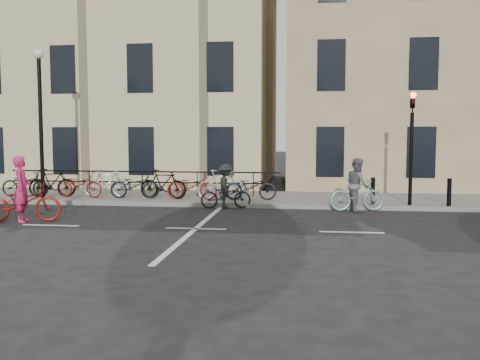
# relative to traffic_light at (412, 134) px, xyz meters

# --- Properties ---
(ground) EXTENTS (120.00, 120.00, 0.00)m
(ground) POSITION_rel_traffic_light_xyz_m (-6.20, -4.34, -2.45)
(ground) COLOR black
(ground) RESTS_ON ground
(sidewalk) EXTENTS (46.00, 4.00, 0.15)m
(sidewalk) POSITION_rel_traffic_light_xyz_m (-10.20, 1.66, -2.38)
(sidewalk) COLOR slate
(sidewalk) RESTS_ON ground
(building_east) EXTENTS (14.00, 10.00, 12.00)m
(building_east) POSITION_rel_traffic_light_xyz_m (2.80, 8.66, 3.70)
(building_east) COLOR #98835B
(building_east) RESTS_ON sidewalk
(building_west) EXTENTS (20.00, 10.00, 10.00)m
(building_west) POSITION_rel_traffic_light_xyz_m (-15.20, 8.66, 2.70)
(building_west) COLOR #C7B486
(building_west) RESTS_ON sidewalk
(traffic_light) EXTENTS (0.18, 0.30, 3.90)m
(traffic_light) POSITION_rel_traffic_light_xyz_m (0.00, 0.00, 0.00)
(traffic_light) COLOR black
(traffic_light) RESTS_ON sidewalk
(lamp_post) EXTENTS (0.36, 0.36, 5.28)m
(lamp_post) POSITION_rel_traffic_light_xyz_m (-12.70, 0.06, 1.04)
(lamp_post) COLOR black
(lamp_post) RESTS_ON sidewalk
(bollard_east) EXTENTS (0.14, 0.14, 0.90)m
(bollard_east) POSITION_rel_traffic_light_xyz_m (-1.20, -0.09, -1.85)
(bollard_east) COLOR black
(bollard_east) RESTS_ON sidewalk
(bollard_west) EXTENTS (0.14, 0.14, 0.90)m
(bollard_west) POSITION_rel_traffic_light_xyz_m (1.20, -0.09, -1.85)
(bollard_west) COLOR black
(bollard_west) RESTS_ON sidewalk
(parked_bikes) EXTENTS (10.40, 1.23, 1.05)m
(parked_bikes) POSITION_rel_traffic_light_xyz_m (-9.50, 0.70, -1.81)
(parked_bikes) COLOR black
(parked_bikes) RESTS_ON sidewalk
(cyclist_pink) EXTENTS (2.22, 1.28, 1.87)m
(cyclist_pink) POSITION_rel_traffic_light_xyz_m (-11.28, -3.84, -1.81)
(cyclist_pink) COLOR maroon
(cyclist_pink) RESTS_ON ground
(cyclist_grey) EXTENTS (1.83, 0.94, 1.71)m
(cyclist_grey) POSITION_rel_traffic_light_xyz_m (-1.73, -0.54, -1.76)
(cyclist_grey) COLOR #84A7AD
(cyclist_grey) RESTS_ON ground
(cyclist_dark) EXTENTS (1.75, 1.05, 1.48)m
(cyclist_dark) POSITION_rel_traffic_light_xyz_m (-6.01, -0.44, -1.87)
(cyclist_dark) COLOR black
(cyclist_dark) RESTS_ON ground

